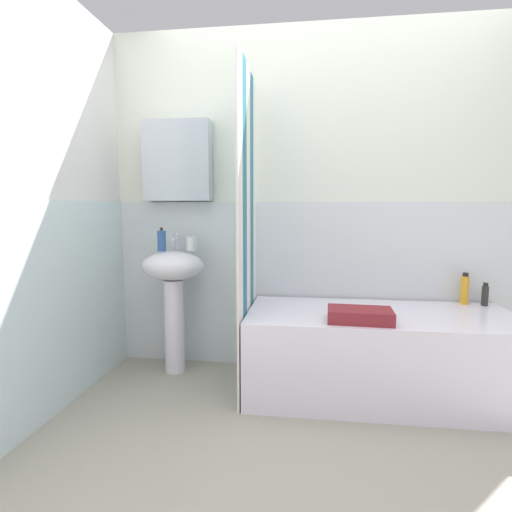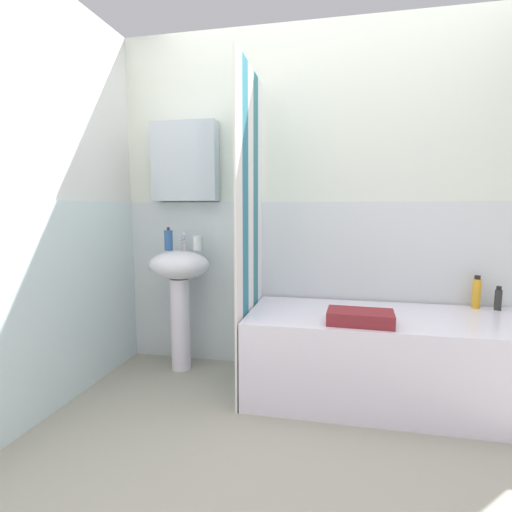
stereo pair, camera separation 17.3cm
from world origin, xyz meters
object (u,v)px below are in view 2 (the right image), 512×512
soap_dispenser (169,240)px  lotion_bottle (476,293)px  shampoo_bottle (498,299)px  sink (180,283)px  towel_folded (360,317)px  toothbrush_cup (198,243)px  bathtub (383,357)px

soap_dispenser → lotion_bottle: size_ratio=0.79×
shampoo_bottle → sink: bearing=-177.2°
soap_dispenser → towel_folded: soap_dispenser is taller
toothbrush_cup → sink: bearing=-144.7°
soap_dispenser → toothbrush_cup: bearing=19.3°
bathtub → lotion_bottle: 0.75m
soap_dispenser → bathtub: 1.61m
sink → bathtub: (1.37, -0.17, -0.37)m
bathtub → lotion_bottle: lotion_bottle is taller
bathtub → towel_folded: 0.40m
sink → toothbrush_cup: size_ratio=8.52×
bathtub → shampoo_bottle: shampoo_bottle is taller
toothbrush_cup → soap_dispenser: bearing=-160.7°
soap_dispenser → lotion_bottle: (2.04, 0.11, -0.31)m
soap_dispenser → bathtub: bearing=-7.2°
lotion_bottle → bathtub: bearing=-153.2°
lotion_bottle → shampoo_bottle: bearing=-11.8°
shampoo_bottle → lotion_bottle: (-0.12, 0.02, 0.03)m
bathtub → towel_folded: towel_folded is taller
soap_dispenser → bathtub: (1.45, -0.18, -0.67)m
bathtub → lotion_bottle: bearing=26.8°
soap_dispenser → lotion_bottle: soap_dispenser is taller
bathtub → lotion_bottle: size_ratio=7.62×
bathtub → shampoo_bottle: 0.83m
shampoo_bottle → towel_folded: (-0.86, -0.49, -0.03)m
shampoo_bottle → soap_dispenser: bearing=-177.6°
lotion_bottle → toothbrush_cup: bearing=-178.5°
sink → shampoo_bottle: 2.08m
sink → lotion_bottle: 1.97m
shampoo_bottle → toothbrush_cup: bearing=-179.3°
toothbrush_cup → towel_folded: 1.25m
bathtub → lotion_bottle: (0.59, 0.30, 0.36)m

